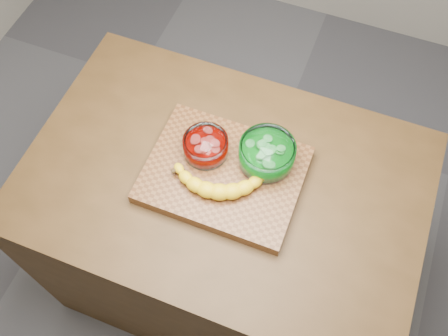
% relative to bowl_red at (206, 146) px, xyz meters
% --- Properties ---
extents(ground, '(3.50, 3.50, 0.00)m').
position_rel_bowl_red_xyz_m(ground, '(0.07, -0.04, -0.97)').
color(ground, '#58585C').
rests_on(ground, ground).
extents(counter, '(1.20, 0.80, 0.90)m').
position_rel_bowl_red_xyz_m(counter, '(0.07, -0.04, -0.52)').
color(counter, '#472F15').
rests_on(counter, ground).
extents(cutting_board, '(0.45, 0.35, 0.04)m').
position_rel_bowl_red_xyz_m(cutting_board, '(0.07, -0.04, -0.05)').
color(cutting_board, brown).
rests_on(cutting_board, counter).
extents(bowl_red, '(0.13, 0.13, 0.06)m').
position_rel_bowl_red_xyz_m(bowl_red, '(0.00, 0.00, 0.00)').
color(bowl_red, white).
rests_on(bowl_red, cutting_board).
extents(bowl_green, '(0.16, 0.16, 0.08)m').
position_rel_bowl_red_xyz_m(bowl_green, '(0.18, 0.04, 0.01)').
color(bowl_green, white).
rests_on(bowl_green, cutting_board).
extents(banana, '(0.30, 0.18, 0.04)m').
position_rel_bowl_red_xyz_m(banana, '(0.07, -0.07, -0.01)').
color(banana, yellow).
rests_on(banana, cutting_board).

